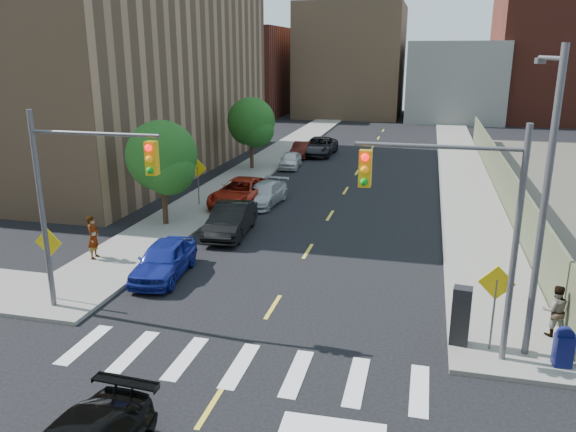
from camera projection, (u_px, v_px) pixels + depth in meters
The scene contains 27 objects.
sidewalk_nw at pixel (288, 147), 53.01m from camera, with size 3.50×73.00×0.15m, color gray.
sidewalk_ne at pixel (458, 154), 49.44m from camera, with size 3.50×73.00×0.15m, color gray.
fence_north at pixel (499, 173), 36.11m from camera, with size 0.12×44.00×2.50m, color #5F5F42.
building_nw at pixel (73, 62), 43.35m from camera, with size 22.00×30.00×16.00m, color #8C6B4C.
bg_bldg_west at pixel (240, 71), 81.17m from camera, with size 14.00×18.00×12.00m, color #592319.
bg_bldg_midwest at pixel (352, 61), 78.92m from camera, with size 14.00×16.00×15.00m, color #8C6B4C.
bg_bldg_center at pixel (454, 81), 74.54m from camera, with size 12.00×16.00×10.00m, color gray.
bg_bldg_east at pixel (568, 58), 72.33m from camera, with size 18.00×18.00×16.00m, color #592319.
signal_nw at pixel (79, 187), 18.29m from camera, with size 4.59×0.30×7.00m.
signal_ne at pixel (461, 211), 15.53m from camera, with size 4.59×0.30×7.00m.
streetlight_ne at pixel (544, 184), 15.66m from camera, with size 0.25×3.70×9.00m.
warn_sign_nw at pixel (50, 251), 19.89m from camera, with size 1.06×0.06×2.83m.
warn_sign_ne at pixel (496, 292), 16.43m from camera, with size 1.06×0.06×2.83m.
warn_sign_midwest at pixel (198, 173), 32.46m from camera, with size 1.06×0.06×2.83m.
tree_west_near at pixel (162, 160), 28.41m from camera, with size 3.66×3.64×5.52m.
tree_west_far at pixel (251, 124), 42.38m from camera, with size 3.66×3.64×5.52m.
parked_car_blue at pixel (164, 260), 22.57m from camera, with size 1.73×4.30×1.46m, color navy.
parked_car_black at pixel (231, 220), 27.73m from camera, with size 1.67×4.78×1.58m, color black.
parked_car_red at pixel (241, 192), 33.12m from camera, with size 2.59×5.61×1.56m, color #A22010.
parked_car_silver at pixel (265, 194), 33.31m from camera, with size 1.83×4.50×1.31m, color #AEB2B6.
parked_car_white at pixel (290, 160), 43.76m from camera, with size 1.50×3.72×1.27m, color silver.
parked_car_maroon at pixel (301, 150), 48.33m from camera, with size 1.35×3.86×1.27m, color #39100B.
parked_car_grey at pixel (319, 146), 49.23m from camera, with size 2.57×5.58×1.55m, color black.
mailbox at pixel (564, 347), 15.88m from camera, with size 0.53×0.43×1.20m.
payphone at pixel (461, 316), 17.00m from camera, with size 0.55×0.45×1.85m, color black.
pedestrian_west at pixel (93, 237), 24.14m from camera, with size 0.69×0.45×1.89m, color gray.
pedestrian_east at pixel (555, 311), 17.54m from camera, with size 0.82×0.64×1.69m, color gray.
Camera 1 is at (4.92, -9.65, 8.78)m, focal length 35.00 mm.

